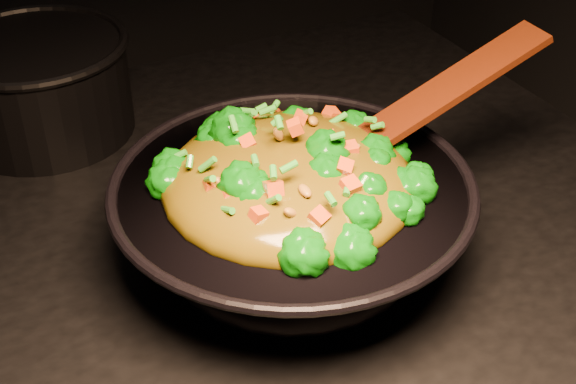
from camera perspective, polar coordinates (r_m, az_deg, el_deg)
wok at (r=0.84m, az=0.31°, el=-2.34°), size 0.44×0.44×0.10m
stir_fry at (r=0.79m, az=0.02°, el=3.00°), size 0.33×0.33×0.09m
spatula at (r=0.86m, az=9.47°, el=6.06°), size 0.29×0.06×0.12m
back_pot at (r=1.12m, az=-17.17°, el=7.19°), size 0.27×0.27×0.13m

